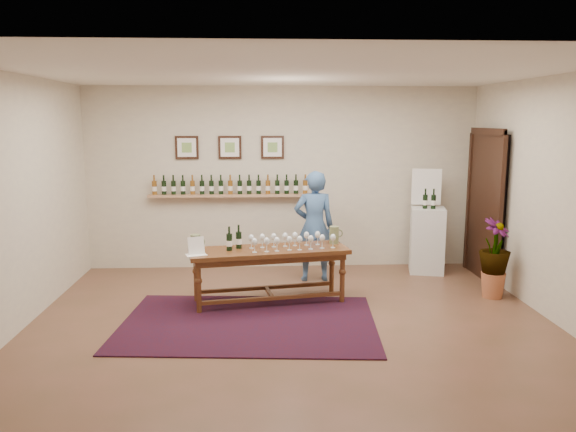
{
  "coord_description": "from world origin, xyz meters",
  "views": [
    {
      "loc": [
        -0.36,
        -6.15,
        2.3
      ],
      "look_at": [
        0.0,
        0.8,
        1.1
      ],
      "focal_mm": 35.0,
      "sensor_mm": 36.0,
      "label": 1
    }
  ],
  "objects_px": {
    "tasting_table": "(269,257)",
    "potted_plant": "(494,258)",
    "display_pedestal": "(427,240)",
    "person": "(314,226)"
  },
  "relations": [
    {
      "from": "display_pedestal",
      "to": "potted_plant",
      "type": "relative_size",
      "value": 1.1
    },
    {
      "from": "tasting_table",
      "to": "potted_plant",
      "type": "relative_size",
      "value": 2.29
    },
    {
      "from": "display_pedestal",
      "to": "potted_plant",
      "type": "distance_m",
      "value": 1.37
    },
    {
      "from": "tasting_table",
      "to": "person",
      "type": "bearing_deg",
      "value": 45.77
    },
    {
      "from": "tasting_table",
      "to": "display_pedestal",
      "type": "xyz_separation_m",
      "value": [
        2.42,
        1.33,
        -0.1
      ]
    },
    {
      "from": "tasting_table",
      "to": "potted_plant",
      "type": "distance_m",
      "value": 2.93
    },
    {
      "from": "display_pedestal",
      "to": "person",
      "type": "bearing_deg",
      "value": -168.41
    },
    {
      "from": "display_pedestal",
      "to": "tasting_table",
      "type": "bearing_deg",
      "value": -151.18
    },
    {
      "from": "display_pedestal",
      "to": "potted_plant",
      "type": "xyz_separation_m",
      "value": [
        0.5,
        -1.28,
        0.03
      ]
    },
    {
      "from": "person",
      "to": "display_pedestal",
      "type": "bearing_deg",
      "value": -172.02
    }
  ]
}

